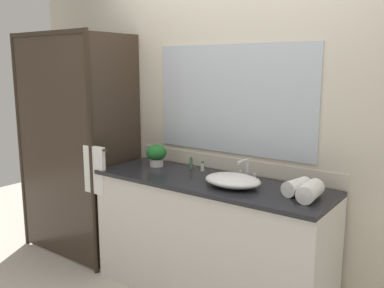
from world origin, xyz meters
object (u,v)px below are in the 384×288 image
Objects in this scene: rolled_towel_near_edge at (310,191)px; amenity_bottle_lotion at (203,167)px; rolled_towel_middle at (297,187)px; sink_basin at (233,180)px; faucet at (246,173)px; potted_plant at (156,154)px; amenity_bottle_body_wash at (191,163)px.

amenity_bottle_lotion is at bearing 167.80° from rolled_towel_near_edge.
rolled_towel_near_edge is 0.12m from rolled_towel_middle.
sink_basin is 0.19m from faucet.
sink_basin is 5.28× the size of amenity_bottle_lotion.
rolled_towel_near_edge is at bearing -26.28° from rolled_towel_middle.
potted_plant is (-0.81, 0.14, 0.06)m from sink_basin.
rolled_towel_middle is (0.43, 0.08, 0.01)m from sink_basin.
potted_plant reaches higher than amenity_bottle_body_wash.
potted_plant is 1.36m from rolled_towel_near_edge.
rolled_towel_middle is (1.24, -0.06, -0.05)m from potted_plant.
rolled_towel_middle is at bearing -9.78° from amenity_bottle_body_wash.
sink_basin is 4.34× the size of amenity_bottle_body_wash.
potted_plant is at bearing -167.56° from amenity_bottle_lotion.
sink_basin is 0.54m from rolled_towel_near_edge.
amenity_bottle_lotion is 0.85m from rolled_towel_middle.
sink_basin is 2.04× the size of rolled_towel_middle.
faucet is 0.81m from potted_plant.
amenity_bottle_body_wash is (-0.53, 0.24, 0.00)m from sink_basin.
sink_basin is 2.37× the size of faucet.
faucet reaches higher than rolled_towel_near_edge.
rolled_towel_middle is (0.96, -0.17, 0.01)m from amenity_bottle_body_wash.
faucet reaches higher than amenity_bottle_body_wash.
rolled_towel_middle reaches higher than sink_basin.
rolled_towel_middle is at bearing 153.72° from rolled_towel_near_edge.
amenity_bottle_body_wash is at bearing 174.62° from faucet.
potted_plant is 0.78× the size of rolled_towel_near_edge.
amenity_bottle_body_wash reaches higher than sink_basin.
rolled_towel_middle reaches higher than amenity_bottle_body_wash.
rolled_towel_near_edge is 1.16× the size of rolled_towel_middle.
amenity_bottle_body_wash is 1.09m from rolled_towel_near_edge.
amenity_bottle_body_wash is 0.97m from rolled_towel_middle.
sink_basin is at bearing -24.58° from amenity_bottle_body_wash.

